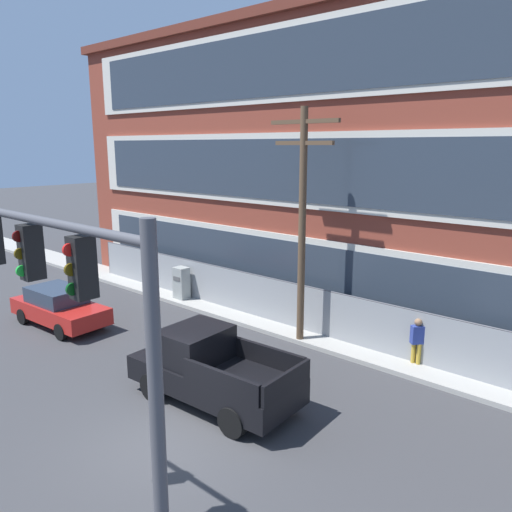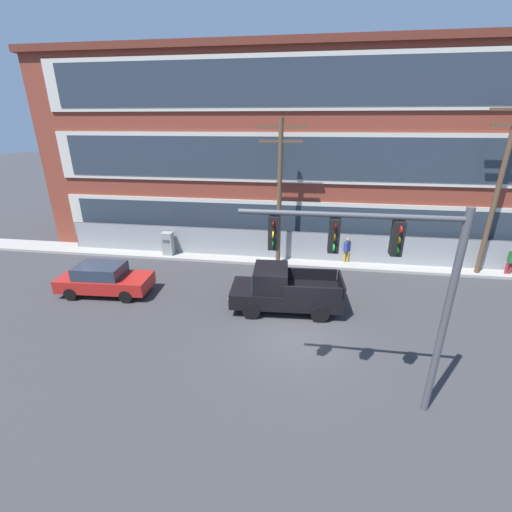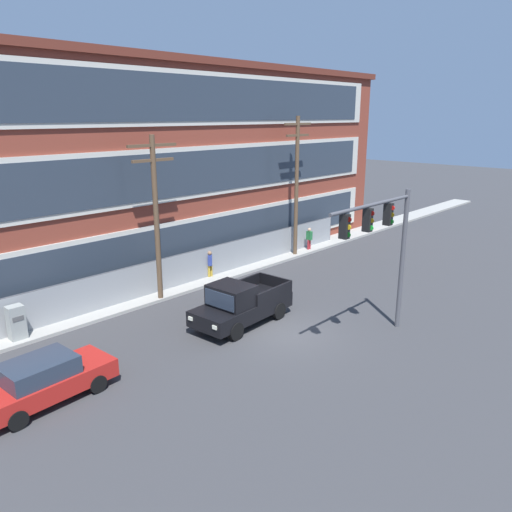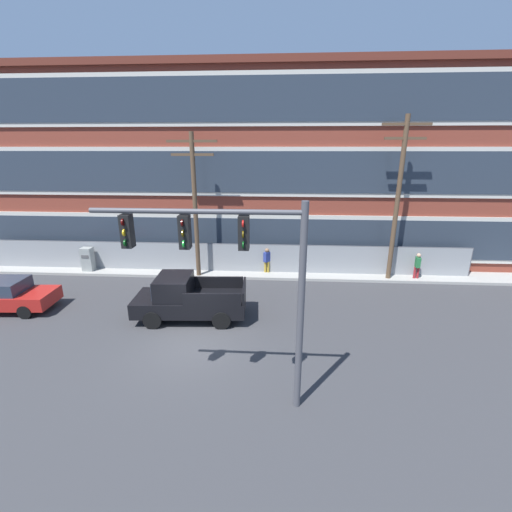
{
  "view_description": "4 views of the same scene",
  "coord_description": "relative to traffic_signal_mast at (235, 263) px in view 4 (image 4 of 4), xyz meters",
  "views": [
    {
      "loc": [
        8.81,
        -6.68,
        7.08
      ],
      "look_at": [
        -1.28,
        4.8,
        3.69
      ],
      "focal_mm": 35.0,
      "sensor_mm": 36.0,
      "label": 1
    },
    {
      "loc": [
        0.14,
        -11.83,
        8.17
      ],
      "look_at": [
        -2.19,
        3.98,
        1.85
      ],
      "focal_mm": 24.0,
      "sensor_mm": 36.0,
      "label": 2
    },
    {
      "loc": [
        -15.6,
        -12.87,
        9.29
      ],
      "look_at": [
        0.93,
        2.7,
        2.83
      ],
      "focal_mm": 35.0,
      "sensor_mm": 36.0,
      "label": 3
    },
    {
      "loc": [
        3.35,
        -11.85,
        7.54
      ],
      "look_at": [
        2.34,
        4.07,
        2.47
      ],
      "focal_mm": 24.0,
      "sensor_mm": 36.0,
      "label": 4
    }
  ],
  "objects": [
    {
      "name": "sedan_red",
      "position": [
        -11.91,
        5.59,
        -3.78
      ],
      "size": [
        4.59,
        2.08,
        1.56
      ],
      "color": "#AD1E19",
      "rests_on": "ground"
    },
    {
      "name": "ground_plane",
      "position": [
        -2.24,
        3.18,
        -4.58
      ],
      "size": [
        160.0,
        160.0,
        0.0
      ],
      "primitive_type": "plane",
      "color": "#38383A"
    },
    {
      "name": "sidewalk_building_side",
      "position": [
        -2.24,
        11.22,
        -4.5
      ],
      "size": [
        80.0,
        1.83,
        0.16
      ],
      "primitive_type": "cube",
      "color": "#9E9B93",
      "rests_on": "ground"
    },
    {
      "name": "utility_pole_midblock",
      "position": [
        7.73,
        10.74,
        0.51
      ],
      "size": [
        2.53,
        0.26,
        9.21
      ],
      "color": "brown",
      "rests_on": "ground"
    },
    {
      "name": "electrical_cabinet",
      "position": [
        -10.67,
        10.89,
        -3.76
      ],
      "size": [
        0.65,
        0.55,
        1.63
      ],
      "color": "#939993",
      "rests_on": "ground"
    },
    {
      "name": "utility_pole_near_corner",
      "position": [
        -3.6,
        10.51,
        0.11
      ],
      "size": [
        2.77,
        0.26,
        8.37
      ],
      "color": "brown",
      "rests_on": "ground"
    },
    {
      "name": "pedestrian_by_fence",
      "position": [
        0.51,
        11.26,
        -3.61
      ],
      "size": [
        0.44,
        0.46,
        1.69
      ],
      "color": "#B7932D",
      "rests_on": "ground"
    },
    {
      "name": "pickup_truck_black",
      "position": [
        -2.91,
        5.36,
        -3.62
      ],
      "size": [
        5.16,
        2.38,
        2.05
      ],
      "color": "black",
      "rests_on": "ground"
    },
    {
      "name": "pedestrian_near_cabinet",
      "position": [
        9.35,
        10.81,
        -3.61
      ],
      "size": [
        0.32,
        0.43,
        1.69
      ],
      "color": "maroon",
      "rests_on": "ground"
    },
    {
      "name": "brick_mill_building",
      "position": [
        -0.45,
        16.54,
        1.59
      ],
      "size": [
        38.39,
        9.4,
        12.31
      ],
      "color": "brown",
      "rests_on": "ground"
    },
    {
      "name": "traffic_signal_mast",
      "position": [
        0.0,
        0.0,
        0.0
      ],
      "size": [
        5.75,
        0.43,
        6.26
      ],
      "color": "#4C4C51",
      "rests_on": "ground"
    },
    {
      "name": "chain_link_fence",
      "position": [
        -2.34,
        11.35,
        -3.6
      ],
      "size": [
        29.99,
        0.06,
        1.93
      ],
      "color": "gray",
      "rests_on": "ground"
    }
  ]
}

